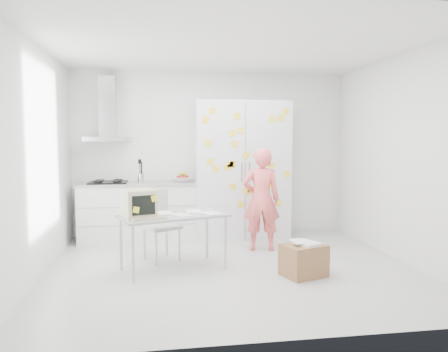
{
  "coord_description": "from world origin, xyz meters",
  "views": [
    {
      "loc": [
        -0.92,
        -5.24,
        1.62
      ],
      "look_at": [
        0.01,
        0.68,
        1.09
      ],
      "focal_mm": 35.0,
      "sensor_mm": 36.0,
      "label": 1
    }
  ],
  "objects": [
    {
      "name": "range_hood",
      "position": [
        -1.65,
        1.84,
        1.96
      ],
      "size": [
        0.7,
        0.48,
        1.01
      ],
      "color": "silver",
      "rests_on": "walls"
    },
    {
      "name": "walls",
      "position": [
        0.0,
        0.72,
        1.35
      ],
      "size": [
        4.52,
        4.01,
        2.7
      ],
      "color": "white",
      "rests_on": "ground"
    },
    {
      "name": "cardboard_box",
      "position": [
        0.78,
        -0.44,
        0.19
      ],
      "size": [
        0.56,
        0.5,
        0.41
      ],
      "rotation": [
        0.0,
        0.0,
        0.32
      ],
      "color": "olive",
      "rests_on": "ground"
    },
    {
      "name": "desk",
      "position": [
        -0.97,
        -0.01,
        0.77
      ],
      "size": [
        1.41,
        1.01,
        1.01
      ],
      "rotation": [
        0.0,
        0.0,
        0.33
      ],
      "color": "#9C9FA6",
      "rests_on": "ground"
    },
    {
      "name": "chair",
      "position": [
        -0.89,
        0.56,
        0.52
      ],
      "size": [
        0.56,
        0.56,
        0.92
      ],
      "rotation": [
        0.0,
        0.0,
        0.48
      ],
      "color": "#B5B5B3",
      "rests_on": "ground"
    },
    {
      "name": "counter_run",
      "position": [
        -1.2,
        1.7,
        0.47
      ],
      "size": [
        1.84,
        0.63,
        1.28
      ],
      "color": "white",
      "rests_on": "ground"
    },
    {
      "name": "floor",
      "position": [
        0.0,
        0.0,
        -0.01
      ],
      "size": [
        4.5,
        4.0,
        0.02
      ],
      "primitive_type": "cube",
      "color": "silver",
      "rests_on": "ground"
    },
    {
      "name": "tall_cabinet",
      "position": [
        0.45,
        1.67,
        1.1
      ],
      "size": [
        1.5,
        0.68,
        2.2
      ],
      "color": "silver",
      "rests_on": "ground"
    },
    {
      "name": "person",
      "position": [
        0.57,
        0.8,
        0.74
      ],
      "size": [
        0.58,
        0.42,
        1.48
      ],
      "primitive_type": "imported",
      "rotation": [
        0.0,
        0.0,
        3.0
      ],
      "color": "#FF6563",
      "rests_on": "ground"
    },
    {
      "name": "ceiling",
      "position": [
        0.0,
        0.0,
        2.7
      ],
      "size": [
        4.5,
        4.0,
        0.02
      ],
      "primitive_type": "cube",
      "color": "white",
      "rests_on": "walls"
    }
  ]
}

